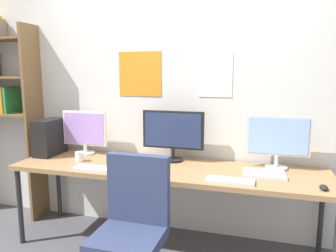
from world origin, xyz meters
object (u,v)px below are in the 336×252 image
laptop_closed (264,174)px  keyboard_left (94,168)px  monitor_right (278,139)px  pc_tower (50,137)px  keyboard_right (230,181)px  monitor_center (173,133)px  computer_mouse (324,187)px  desk (166,172)px  office_chair (132,245)px  monitor_left (85,131)px  coffee_mug (80,157)px

laptop_closed → keyboard_left: bearing=-174.8°
monitor_right → pc_tower: size_ratio=1.47×
pc_tower → keyboard_right: 1.82m
monitor_center → laptop_closed: 0.87m
keyboard_left → computer_mouse: computer_mouse is taller
desk → keyboard_right: bearing=-22.3°
office_chair → keyboard_right: (0.60, 0.47, 0.35)m
desk → office_chair: office_chair is taller
monitor_left → computer_mouse: monitor_left is taller
computer_mouse → laptop_closed: (-0.39, 0.21, -0.00)m
monitor_left → keyboard_right: monitor_left is taller
laptop_closed → monitor_center: bearing=160.8°
pc_tower → computer_mouse: 2.44m
monitor_center → pc_tower: 1.23m
desk → laptop_closed: bearing=0.1°
monitor_left → keyboard_right: (1.46, -0.44, -0.22)m
office_chair → monitor_left: bearing=133.5°
office_chair → coffee_mug: bearing=139.8°
keyboard_right → laptop_closed: laptop_closed is taller
office_chair → coffee_mug: office_chair is taller
keyboard_left → laptop_closed: laptop_closed is taller
office_chair → computer_mouse: (1.23, 0.49, 0.35)m
keyboard_left → monitor_center: bearing=38.3°
monitor_right → desk: bearing=-166.7°
desk → computer_mouse: computer_mouse is taller
office_chair → laptop_closed: size_ratio=3.09×
monitor_right → keyboard_right: monitor_right is taller
desk → monitor_left: bearing=166.7°
pc_tower → desk: bearing=-4.7°
pc_tower → laptop_closed: size_ratio=1.10×
office_chair → computer_mouse: 1.37m
monitor_left → monitor_right: monitor_right is taller
monitor_right → laptop_closed: monitor_right is taller
office_chair → monitor_right: (0.94, 0.91, 0.59)m
monitor_right → keyboard_right: 0.61m
monitor_left → desk: bearing=-13.3°
monitor_left → pc_tower: 0.34m
pc_tower → computer_mouse: size_ratio=3.65×
keyboard_left → keyboard_right: bearing=0.0°
monitor_right → computer_mouse: monitor_right is taller
monitor_center → pc_tower: monitor_center is taller
office_chair → keyboard_right: bearing=38.0°
monitor_center → keyboard_right: (0.56, -0.44, -0.25)m
monitor_center → pc_tower: size_ratio=1.61×
laptop_closed → monitor_right: bearing=60.7°
monitor_right → coffee_mug: size_ratio=4.86×
laptop_closed → computer_mouse: bearing=-32.6°
office_chair → monitor_left: size_ratio=2.15×
desk → coffee_mug: (-0.81, -0.05, 0.09)m
keyboard_right → laptop_closed: bearing=43.7°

